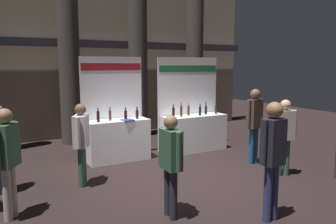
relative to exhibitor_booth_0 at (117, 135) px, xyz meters
name	(u,v)px	position (x,y,z in m)	size (l,w,h in m)	color
ground_plane	(174,178)	(0.56, -1.89, -0.64)	(24.00, 24.00, 0.00)	black
hall_colonnade	(99,56)	(0.56, 3.06, 2.03)	(11.75, 1.39, 5.55)	gray
exhibitor_booth_0	(117,135)	(0.00, 0.00, 0.00)	(1.61, 0.69, 2.58)	white
exhibitor_booth_1	(193,128)	(2.20, -0.12, -0.01)	(1.92, 0.66, 2.59)	white
visitor_1	(171,158)	(-0.40, -3.41, 0.33)	(0.23, 0.58, 1.62)	#23232D
visitor_2	(81,137)	(-1.24, -1.36, 0.35)	(0.41, 0.54, 1.63)	#33563D
visitor_3	(7,154)	(-2.60, -2.24, 0.41)	(0.41, 0.51, 1.73)	#ADA393
visitor_4	(273,151)	(0.88, -4.26, 0.46)	(0.49, 0.27, 1.84)	navy
visitor_6	(284,131)	(2.69, -2.88, 0.35)	(0.52, 0.36, 1.65)	#33563D
visitor_8	(254,119)	(2.78, -1.89, 0.45)	(0.53, 0.28, 1.81)	navy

